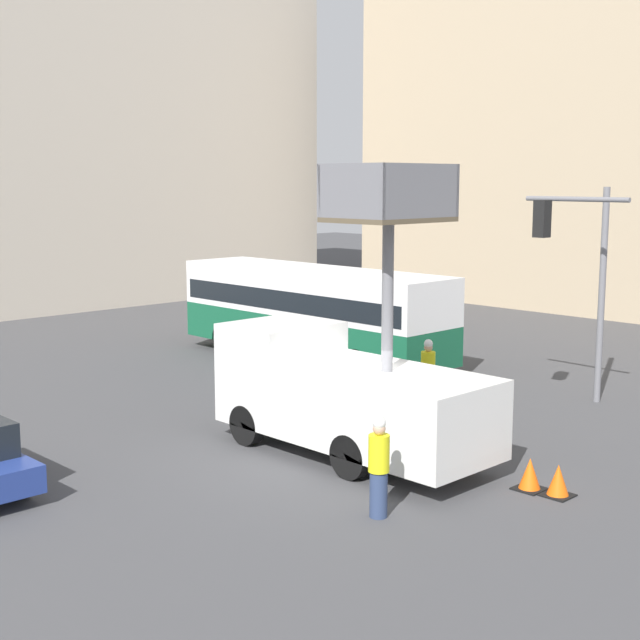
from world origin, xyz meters
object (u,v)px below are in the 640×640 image
utility_truck (346,389)px  city_bus (312,307)px  road_worker_near_truck (379,467)px  road_worker_directing (428,373)px  traffic_cone_mid_road (530,475)px  traffic_cone_near_truck (558,481)px  traffic_light_pole (581,261)px

utility_truck → city_bus: bearing=50.5°
city_bus → road_worker_near_truck: city_bus is taller
road_worker_directing → traffic_cone_mid_road: 6.55m
traffic_cone_near_truck → traffic_cone_mid_road: (-0.08, 0.57, 0.01)m
road_worker_near_truck → traffic_cone_mid_road: bearing=88.6°
traffic_cone_mid_road → road_worker_near_truck: bearing=161.0°
traffic_light_pole → road_worker_directing: traffic_light_pole is taller
road_worker_directing → traffic_cone_near_truck: (-3.51, -6.02, -0.62)m
road_worker_directing → traffic_cone_near_truck: road_worker_directing is taller
road_worker_directing → traffic_cone_mid_road: bearing=-7.2°
city_bus → traffic_cone_near_truck: 13.62m
city_bus → road_worker_directing: city_bus is taller
road_worker_near_truck → traffic_cone_near_truck: (3.24, -1.67, -0.64)m
city_bus → utility_truck: bearing=145.5°
utility_truck → traffic_light_pole: (7.21, -1.42, 2.42)m
road_worker_near_truck → city_bus: bearing=158.9°
traffic_light_pole → road_worker_near_truck: traffic_light_pole is taller
traffic_light_pole → traffic_cone_near_truck: (-6.16, -3.20, -3.61)m
traffic_light_pole → road_worker_directing: size_ratio=3.18×
city_bus → traffic_cone_mid_road: size_ratio=16.34×
utility_truck → traffic_cone_near_truck: (1.05, -4.62, -1.19)m
traffic_cone_near_truck → traffic_cone_mid_road: bearing=97.6°
road_worker_near_truck → road_worker_directing: road_worker_near_truck is taller
utility_truck → traffic_light_pole: bearing=-11.1°
traffic_cone_mid_road → traffic_cone_near_truck: bearing=-82.4°
city_bus → traffic_light_pole: traffic_light_pole is taller
traffic_light_pole → road_worker_directing: 4.89m
city_bus → traffic_light_pole: size_ratio=1.79×
utility_truck → road_worker_directing: 4.80m
road_worker_near_truck → road_worker_directing: (6.75, 4.36, -0.02)m
traffic_light_pole → traffic_cone_mid_road: bearing=-157.2°
utility_truck → city_bus: size_ratio=0.63×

